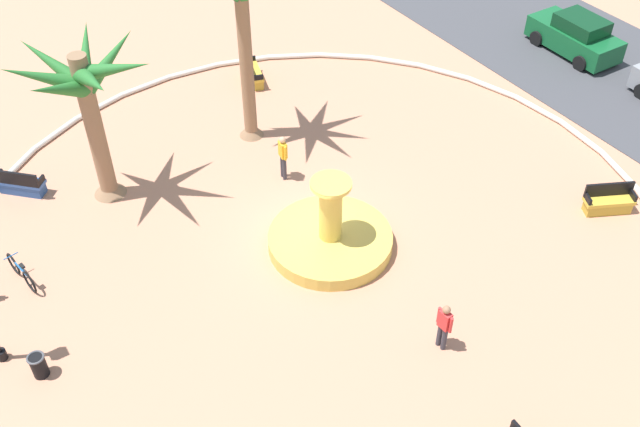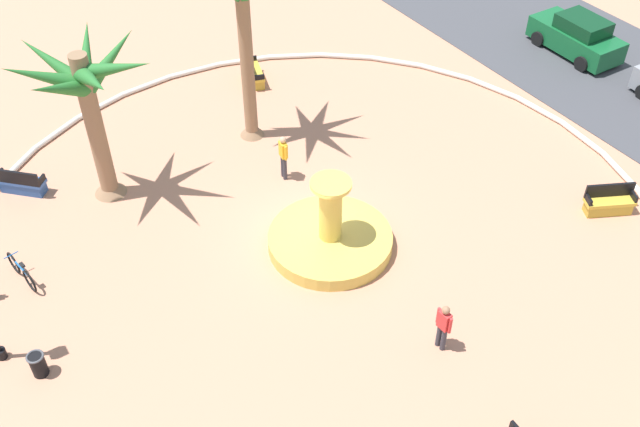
# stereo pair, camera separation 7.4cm
# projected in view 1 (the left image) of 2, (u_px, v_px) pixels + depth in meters

# --- Properties ---
(ground_plane) EXTENTS (80.00, 80.00, 0.00)m
(ground_plane) POSITION_uv_depth(u_px,v_px,m) (316.00, 234.00, 22.99)
(ground_plane) COLOR tan
(plaza_curb) EXTENTS (22.01, 22.01, 0.20)m
(plaza_curb) POSITION_uv_depth(u_px,v_px,m) (316.00, 231.00, 22.92)
(plaza_curb) COLOR silver
(plaza_curb) RESTS_ON ground
(street_asphalt) EXTENTS (48.00, 8.00, 0.03)m
(street_asphalt) POSITION_uv_depth(u_px,v_px,m) (640.00, 88.00, 29.26)
(street_asphalt) COLOR #424247
(street_asphalt) RESTS_ON ground
(fountain) EXTENTS (3.81, 3.81, 2.53)m
(fountain) POSITION_uv_depth(u_px,v_px,m) (330.00, 238.00, 22.35)
(fountain) COLOR gold
(fountain) RESTS_ON ground
(palm_tree_near_fountain) EXTENTS (4.37, 4.34, 5.43)m
(palm_tree_near_fountain) POSITION_uv_depth(u_px,v_px,m) (85.00, 94.00, 21.85)
(palm_tree_near_fountain) COLOR #8E6B4C
(palm_tree_near_fountain) RESTS_ON ground
(palm_tree_by_curb) EXTENTS (4.17, 4.19, 6.73)m
(palm_tree_by_curb) POSITION_uv_depth(u_px,v_px,m) (242.00, 3.00, 23.44)
(palm_tree_by_curb) COLOR #8E6B4C
(palm_tree_by_curb) RESTS_ON ground
(bench_west) EXTENTS (1.48, 1.49, 1.00)m
(bench_west) POSITION_uv_depth(u_px,v_px,m) (21.00, 185.00, 24.24)
(bench_west) COLOR #335BA8
(bench_west) RESTS_ON ground
(bench_north) EXTENTS (1.68, 0.96, 1.00)m
(bench_north) POSITION_uv_depth(u_px,v_px,m) (253.00, 74.00, 29.43)
(bench_north) COLOR gold
(bench_north) RESTS_ON ground
(bench_southwest) EXTENTS (1.17, 1.65, 1.00)m
(bench_southwest) POSITION_uv_depth(u_px,v_px,m) (608.00, 203.00, 23.57)
(bench_southwest) COLOR gold
(bench_southwest) RESTS_ON ground
(trash_bin) EXTENTS (0.46, 0.46, 0.73)m
(trash_bin) POSITION_uv_depth(u_px,v_px,m) (38.00, 365.00, 18.79)
(trash_bin) COLOR black
(trash_bin) RESTS_ON ground
(bicycle_red_frame) EXTENTS (1.70, 0.48, 0.94)m
(bicycle_red_frame) POSITION_uv_depth(u_px,v_px,m) (21.00, 272.00, 21.22)
(bicycle_red_frame) COLOR black
(bicycle_red_frame) RESTS_ON ground
(person_cyclist_photo) EXTENTS (0.53, 0.22, 1.59)m
(person_cyclist_photo) POSITION_uv_depth(u_px,v_px,m) (444.00, 325.00, 19.13)
(person_cyclist_photo) COLOR #33333D
(person_cyclist_photo) RESTS_ON ground
(person_pedestrian_stroll) EXTENTS (0.53, 0.25, 1.69)m
(person_pedestrian_stroll) POSITION_uv_depth(u_px,v_px,m) (283.00, 155.00, 24.44)
(person_pedestrian_stroll) COLOR #33333D
(person_pedestrian_stroll) RESTS_ON ground
(parked_car_leftmost) EXTENTS (4.03, 1.97, 1.67)m
(parked_car_leftmost) POSITION_uv_depth(u_px,v_px,m) (575.00, 36.00, 30.88)
(parked_car_leftmost) COLOR #145B2D
(parked_car_leftmost) RESTS_ON ground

